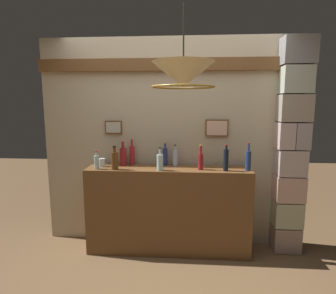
% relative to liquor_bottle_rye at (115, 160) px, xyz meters
% --- Properties ---
extents(panelled_rear_partition, '(3.08, 0.15, 2.48)m').
position_rel_liquor_bottle_rye_xyz_m(panelled_rear_partition, '(0.59, 0.38, 0.20)').
color(panelled_rear_partition, '#BCAD8E').
rests_on(panelled_rear_partition, ground).
extents(stone_pillar, '(0.34, 0.30, 2.42)m').
position_rel_liquor_bottle_rye_xyz_m(stone_pillar, '(1.97, 0.25, 0.13)').
color(stone_pillar, gray).
rests_on(stone_pillar, ground).
extents(bar_shelf_unit, '(1.86, 0.37, 1.00)m').
position_rel_liquor_bottle_rye_xyz_m(bar_shelf_unit, '(0.59, 0.11, -0.60)').
color(bar_shelf_unit, brown).
rests_on(bar_shelf_unit, ground).
extents(liquor_bottle_rye, '(0.08, 0.08, 0.27)m').
position_rel_liquor_bottle_rye_xyz_m(liquor_bottle_rye, '(0.00, 0.00, 0.00)').
color(liquor_bottle_rye, '#573515').
rests_on(liquor_bottle_rye, bar_shelf_unit).
extents(liquor_bottle_sherry, '(0.06, 0.06, 0.32)m').
position_rel_liquor_bottle_rye_xyz_m(liquor_bottle_sherry, '(0.14, 0.25, 0.01)').
color(liquor_bottle_sherry, maroon).
rests_on(liquor_bottle_sherry, bar_shelf_unit).
extents(liquor_bottle_bourbon, '(0.07, 0.07, 0.26)m').
position_rel_liquor_bottle_rye_xyz_m(liquor_bottle_bourbon, '(0.50, -0.00, -0.01)').
color(liquor_bottle_bourbon, silver).
rests_on(liquor_bottle_bourbon, bar_shelf_unit).
extents(liquor_bottle_vermouth, '(0.06, 0.06, 0.20)m').
position_rel_liquor_bottle_rye_xyz_m(liquor_bottle_vermouth, '(-0.21, 0.01, -0.02)').
color(liquor_bottle_vermouth, '#A5CDC2').
rests_on(liquor_bottle_vermouth, bar_shelf_unit).
extents(liquor_bottle_port, '(0.06, 0.06, 0.30)m').
position_rel_liquor_bottle_rye_xyz_m(liquor_bottle_port, '(1.46, 0.07, 0.01)').
color(liquor_bottle_port, navy).
rests_on(liquor_bottle_port, bar_shelf_unit).
extents(liquor_bottle_tequila, '(0.06, 0.06, 0.28)m').
position_rel_liquor_bottle_rye_xyz_m(liquor_bottle_tequila, '(0.54, 0.26, 0.00)').
color(liquor_bottle_tequila, navy).
rests_on(liquor_bottle_tequila, bar_shelf_unit).
extents(liquor_bottle_scotch, '(0.05, 0.05, 0.29)m').
position_rel_liquor_bottle_rye_xyz_m(liquor_bottle_scotch, '(1.22, 0.03, 0.02)').
color(liquor_bottle_scotch, black).
rests_on(liquor_bottle_scotch, bar_shelf_unit).
extents(liquor_bottle_whiskey, '(0.06, 0.06, 0.25)m').
position_rel_liquor_bottle_rye_xyz_m(liquor_bottle_whiskey, '(0.66, 0.23, -0.01)').
color(liquor_bottle_whiskey, '#AABFDB').
rests_on(liquor_bottle_whiskey, bar_shelf_unit).
extents(liquor_bottle_amaro, '(0.08, 0.08, 0.28)m').
position_rel_liquor_bottle_rye_xyz_m(liquor_bottle_amaro, '(0.04, 0.22, 0.01)').
color(liquor_bottle_amaro, maroon).
rests_on(liquor_bottle_amaro, bar_shelf_unit).
extents(liquor_bottle_mezcal, '(0.06, 0.06, 0.28)m').
position_rel_liquor_bottle_rye_xyz_m(liquor_bottle_mezcal, '(0.95, 0.07, -0.00)').
color(liquor_bottle_mezcal, maroon).
rests_on(liquor_bottle_mezcal, bar_shelf_unit).
extents(glass_tumbler_rocks, '(0.08, 0.08, 0.09)m').
position_rel_liquor_bottle_rye_xyz_m(glass_tumbler_rocks, '(-0.19, 0.14, -0.06)').
color(glass_tumbler_rocks, silver).
rests_on(glass_tumbler_rocks, bar_shelf_unit).
extents(pendant_lamp, '(0.48, 0.48, 0.60)m').
position_rel_liquor_bottle_rye_xyz_m(pendant_lamp, '(0.77, -0.85, 0.83)').
color(pendant_lamp, beige).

